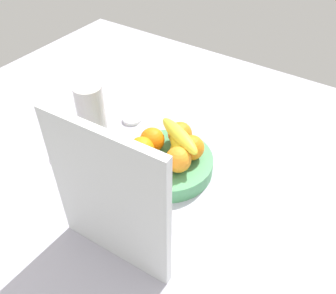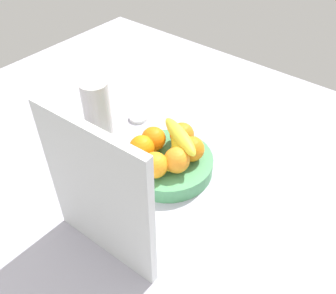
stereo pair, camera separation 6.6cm
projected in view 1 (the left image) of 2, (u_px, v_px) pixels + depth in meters
ground_plane at (173, 174)px, 105.48cm from camera, size 180.00×140.00×3.00cm
fruit_bowl at (168, 164)px, 103.24cm from camera, size 25.10×25.10×4.51cm
orange_front_left at (142, 149)px, 99.21cm from camera, size 6.95×6.95×6.95cm
orange_front_right at (156, 165)px, 94.53cm from camera, size 6.95×6.95×6.95cm
orange_center at (178, 160)px, 96.14cm from camera, size 6.95×6.95×6.95cm
orange_back_left at (192, 148)px, 99.72cm from camera, size 6.95×6.95×6.95cm
orange_back_right at (180, 134)px, 104.17cm from camera, size 6.95×6.95×6.95cm
orange_top_stack at (153, 139)px, 102.45cm from camera, size 6.95×6.95×6.95cm
banana_bunch at (178, 142)px, 100.21cm from camera, size 17.00×17.31×8.40cm
cutting_board at (109, 200)px, 72.76cm from camera, size 28.05×2.85×36.00cm
thermos_tumbler at (91, 112)px, 110.46cm from camera, size 8.51×8.51×17.85cm
jar_lid at (132, 119)px, 121.63cm from camera, size 6.19×6.19×1.15cm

